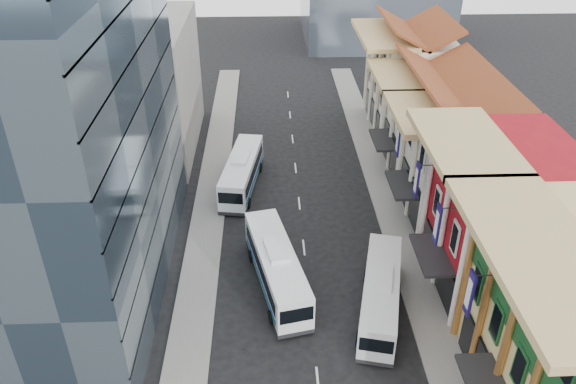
{
  "coord_description": "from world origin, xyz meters",
  "views": [
    {
      "loc": [
        -2.83,
        -16.11,
        28.81
      ],
      "look_at": [
        -1.32,
        22.76,
        5.09
      ],
      "focal_mm": 35.0,
      "sensor_mm": 36.0,
      "label": 1
    }
  ],
  "objects_px": {
    "office_tower": "(51,98)",
    "bus_right": "(381,293)",
    "bus_left_far": "(242,172)",
    "bus_left_near": "(277,267)"
  },
  "relations": [
    {
      "from": "bus_left_far",
      "to": "bus_right",
      "type": "height_order",
      "value": "bus_left_far"
    },
    {
      "from": "bus_left_far",
      "to": "bus_right",
      "type": "xyz_separation_m",
      "value": [
        10.48,
        -18.15,
        -0.06
      ]
    },
    {
      "from": "bus_right",
      "to": "bus_left_far",
      "type": "bearing_deg",
      "value": 133.45
    },
    {
      "from": "bus_left_far",
      "to": "bus_right",
      "type": "distance_m",
      "value": 20.96
    },
    {
      "from": "office_tower",
      "to": "bus_left_near",
      "type": "distance_m",
      "value": 19.73
    },
    {
      "from": "office_tower",
      "to": "bus_left_far",
      "type": "relative_size",
      "value": 2.7
    },
    {
      "from": "office_tower",
      "to": "bus_left_near",
      "type": "height_order",
      "value": "office_tower"
    },
    {
      "from": "office_tower",
      "to": "bus_right",
      "type": "distance_m",
      "value": 26.15
    },
    {
      "from": "bus_left_near",
      "to": "bus_left_far",
      "type": "xyz_separation_m",
      "value": [
        -3.1,
        15.01,
        -0.06
      ]
    },
    {
      "from": "bus_left_near",
      "to": "bus_left_far",
      "type": "relative_size",
      "value": 1.04
    }
  ]
}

